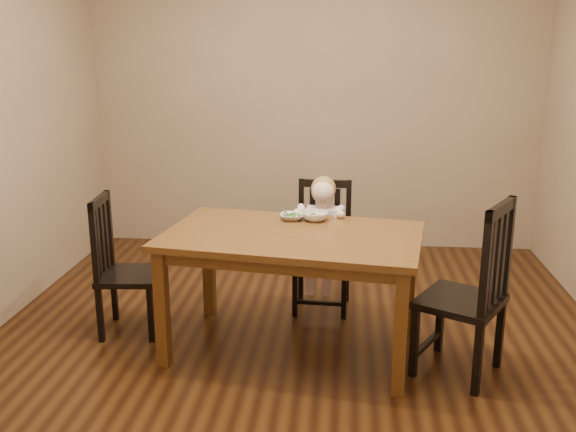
# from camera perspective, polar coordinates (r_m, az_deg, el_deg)

# --- Properties ---
(room) EXTENTS (4.01, 4.01, 2.71)m
(room) POSITION_cam_1_polar(r_m,az_deg,el_deg) (3.85, 0.96, 7.78)
(room) COLOR #42240E
(room) RESTS_ON ground
(dining_table) EXTENTS (1.63, 1.12, 0.75)m
(dining_table) POSITION_cam_1_polar(r_m,az_deg,el_deg) (3.83, 0.38, -2.78)
(dining_table) COLOR #503312
(dining_table) RESTS_ON room
(chair_child) EXTENTS (0.41, 0.40, 0.91)m
(chair_child) POSITION_cam_1_polar(r_m,az_deg,el_deg) (4.55, 3.11, -2.90)
(chair_child) COLOR black
(chair_child) RESTS_ON room
(chair_left) EXTENTS (0.41, 0.42, 0.91)m
(chair_left) POSITION_cam_1_polar(r_m,az_deg,el_deg) (4.29, -14.52, -4.49)
(chair_left) COLOR black
(chair_left) RESTS_ON room
(chair_right) EXTENTS (0.59, 0.60, 1.03)m
(chair_right) POSITION_cam_1_polar(r_m,az_deg,el_deg) (3.74, 15.88, -6.64)
(chair_right) COLOR black
(chair_right) RESTS_ON room
(toddler) EXTENTS (0.32, 0.39, 0.52)m
(toddler) POSITION_cam_1_polar(r_m,az_deg,el_deg) (4.46, 3.08, -1.43)
(toddler) COLOR white
(toddler) RESTS_ON chair_child
(bowl_peas) EXTENTS (0.17, 0.17, 0.04)m
(bowl_peas) POSITION_cam_1_polar(r_m,az_deg,el_deg) (4.08, 0.38, -0.06)
(bowl_peas) COLOR silver
(bowl_peas) RESTS_ON dining_table
(bowl_veg) EXTENTS (0.17, 0.17, 0.05)m
(bowl_veg) POSITION_cam_1_polar(r_m,az_deg,el_deg) (4.06, 2.42, -0.02)
(bowl_veg) COLOR silver
(bowl_veg) RESTS_ON dining_table
(fork) EXTENTS (0.06, 0.11, 0.04)m
(fork) POSITION_cam_1_polar(r_m,az_deg,el_deg) (4.07, -0.23, 0.25)
(fork) COLOR silver
(fork) RESTS_ON bowl_peas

